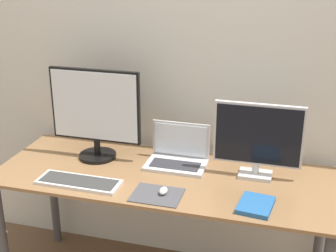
{
  "coord_description": "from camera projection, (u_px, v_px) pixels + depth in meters",
  "views": [
    {
      "loc": [
        0.61,
        -1.77,
        1.86
      ],
      "look_at": [
        0.01,
        0.38,
        1.0
      ],
      "focal_mm": 50.0,
      "sensor_mm": 36.0,
      "label": 1
    }
  ],
  "objects": [
    {
      "name": "wall_back",
      "position": [
        183.0,
        63.0,
        2.62
      ],
      "size": [
        7.0,
        0.05,
        2.5
      ],
      "color": "silver",
      "rests_on": "ground_plane"
    },
    {
      "name": "desk",
      "position": [
        164.0,
        193.0,
        2.48
      ],
      "size": [
        1.78,
        0.67,
        0.74
      ],
      "color": "olive",
      "rests_on": "ground_plane"
    },
    {
      "name": "monitor_left",
      "position": [
        95.0,
        112.0,
        2.56
      ],
      "size": [
        0.51,
        0.21,
        0.51
      ],
      "color": "black",
      "rests_on": "desk"
    },
    {
      "name": "monitor_right",
      "position": [
        258.0,
        139.0,
        2.35
      ],
      "size": [
        0.45,
        0.12,
        0.4
      ],
      "color": "silver",
      "rests_on": "desk"
    },
    {
      "name": "laptop",
      "position": [
        178.0,
        154.0,
        2.55
      ],
      "size": [
        0.32,
        0.21,
        0.22
      ],
      "color": "silver",
      "rests_on": "desk"
    },
    {
      "name": "keyboard",
      "position": [
        79.0,
        182.0,
        2.35
      ],
      "size": [
        0.43,
        0.15,
        0.02
      ],
      "color": "silver",
      "rests_on": "desk"
    },
    {
      "name": "mousepad",
      "position": [
        157.0,
        195.0,
        2.24
      ],
      "size": [
        0.24,
        0.19,
        0.0
      ],
      "color": "#47474C",
      "rests_on": "desk"
    },
    {
      "name": "mouse",
      "position": [
        163.0,
        191.0,
        2.24
      ],
      "size": [
        0.04,
        0.06,
        0.03
      ],
      "color": "silver",
      "rests_on": "mousepad"
    },
    {
      "name": "book",
      "position": [
        256.0,
        205.0,
        2.14
      ],
      "size": [
        0.17,
        0.21,
        0.02
      ],
      "color": "#235B9E",
      "rests_on": "desk"
    }
  ]
}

